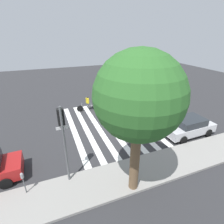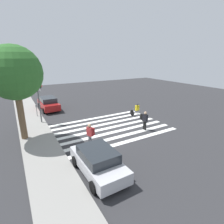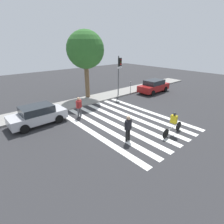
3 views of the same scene
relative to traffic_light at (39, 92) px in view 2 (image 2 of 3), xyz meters
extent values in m
plane|color=#2D2D30|center=(-4.30, -5.25, -3.17)|extent=(60.00, 60.00, 0.00)
cube|color=gray|center=(-4.30, 1.00, -3.10)|extent=(36.00, 2.50, 0.14)
cube|color=white|center=(-7.39, -5.25, -3.17)|extent=(0.45, 10.00, 0.01)
cube|color=white|center=(-6.36, -5.25, -3.17)|extent=(0.45, 10.00, 0.01)
cube|color=white|center=(-5.33, -5.25, -3.17)|extent=(0.45, 10.00, 0.01)
cube|color=white|center=(-4.30, -5.25, -3.17)|extent=(0.45, 10.00, 0.01)
cube|color=white|center=(-3.28, -5.25, -3.17)|extent=(0.45, 10.00, 0.01)
cube|color=white|center=(-2.25, -5.25, -3.17)|extent=(0.45, 10.00, 0.01)
cube|color=white|center=(-1.22, -5.25, -3.17)|extent=(0.45, 10.00, 0.01)
cylinder|color=#515456|center=(0.00, 0.13, -0.91)|extent=(0.12, 0.12, 4.52)
cube|color=black|center=(0.00, -0.08, 0.73)|extent=(0.32, 0.26, 0.84)
cube|color=silver|center=(0.00, -0.08, 0.13)|extent=(0.60, 0.02, 0.16)
sphere|color=#590F0F|center=(0.00, -0.24, 0.97)|extent=(0.15, 0.15, 0.15)
sphere|color=#59470F|center=(0.00, -0.24, 0.73)|extent=(0.15, 0.15, 0.15)
sphere|color=red|center=(0.00, -0.24, 0.50)|extent=(0.15, 0.15, 0.15)
cylinder|color=#515456|center=(2.18, 0.23, -2.60)|extent=(0.06, 0.06, 1.14)
cylinder|color=gray|center=(2.18, 0.23, -1.92)|extent=(0.15, 0.15, 0.22)
sphere|color=gray|center=(2.18, 0.23, -1.81)|extent=(0.14, 0.14, 0.14)
cylinder|color=brown|center=(-3.06, 1.86, -1.30)|extent=(0.48, 0.48, 3.73)
sphere|color=#2D6628|center=(-3.06, 1.86, 2.02)|extent=(3.88, 3.88, 3.88)
cylinder|color=#4C4C51|center=(-6.68, -2.20, -2.76)|extent=(0.15, 0.15, 0.81)
cylinder|color=#4C4C51|center=(-6.47, -2.20, -2.76)|extent=(0.15, 0.15, 0.81)
cube|color=#B73333|center=(-6.57, -2.20, -2.03)|extent=(0.52, 0.35, 0.64)
sphere|color=tan|center=(-6.57, -2.20, -1.58)|extent=(0.25, 0.25, 0.25)
cube|color=maroon|center=(-6.63, -2.38, -2.03)|extent=(0.39, 0.27, 0.54)
cylinder|color=black|center=(-6.38, -7.60, -2.76)|extent=(0.15, 0.15, 0.81)
cylinder|color=black|center=(-6.17, -7.60, -2.76)|extent=(0.15, 0.15, 0.81)
cube|color=black|center=(-6.28, -7.60, -2.04)|extent=(0.50, 0.27, 0.64)
sphere|color=tan|center=(-6.28, -7.60, -1.59)|extent=(0.25, 0.25, 0.25)
cylinder|color=black|center=(-2.55, -8.96, -2.84)|extent=(0.67, 0.06, 0.67)
cylinder|color=black|center=(-4.19, -9.01, -2.84)|extent=(0.67, 0.06, 0.67)
cube|color=#B2B2B7|center=(-3.37, -8.98, -2.65)|extent=(1.40, 0.07, 0.04)
cylinder|color=#B2B2B7|center=(-3.66, -8.99, -2.49)|extent=(0.03, 0.03, 0.32)
cylinder|color=#B2B2B7|center=(-2.75, -8.97, -2.45)|extent=(0.03, 0.03, 0.40)
cube|color=yellow|center=(-3.37, -8.98, -2.06)|extent=(0.25, 0.41, 0.55)
sphere|color=#333338|center=(-3.37, -8.98, -1.66)|extent=(0.22, 0.22, 0.22)
cube|color=#B7B7BC|center=(-9.70, -1.35, -2.57)|extent=(4.14, 1.91, 0.67)
cube|color=#23282D|center=(-9.70, -1.35, -1.97)|extent=(2.29, 1.72, 0.53)
cylinder|color=black|center=(-8.44, -0.44, -2.85)|extent=(0.64, 0.21, 0.64)
cylinder|color=black|center=(-8.40, -2.22, -2.85)|extent=(0.64, 0.21, 0.64)
cylinder|color=black|center=(-10.99, -0.49, -2.85)|extent=(0.64, 0.21, 0.64)
cylinder|color=black|center=(-10.95, -2.27, -2.85)|extent=(0.64, 0.21, 0.64)
cube|color=maroon|center=(4.59, -1.46, -2.54)|extent=(4.48, 1.94, 0.74)
cube|color=#23282D|center=(4.59, -1.46, -1.89)|extent=(2.49, 1.73, 0.56)
cylinder|color=black|center=(5.93, -0.53, -2.85)|extent=(0.65, 0.22, 0.64)
cylinder|color=black|center=(5.99, -2.29, -2.85)|extent=(0.65, 0.22, 0.64)
cylinder|color=black|center=(3.19, -0.63, -2.85)|extent=(0.65, 0.22, 0.64)
cylinder|color=black|center=(3.25, -2.38, -2.85)|extent=(0.65, 0.22, 0.64)
camera|label=1|loc=(0.45, 7.76, 4.41)|focal=28.00mm
camera|label=2|loc=(-17.35, 2.17, 3.08)|focal=28.00mm
camera|label=3|loc=(-13.38, -14.31, 2.68)|focal=28.00mm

